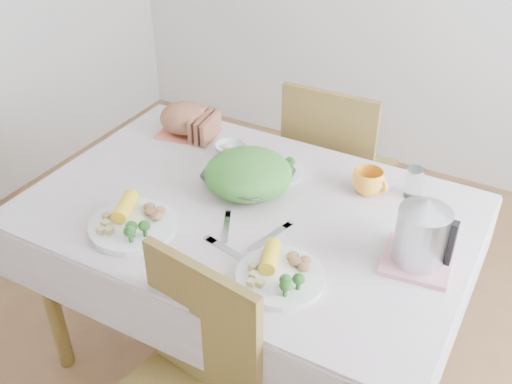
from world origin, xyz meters
The scene contains 18 objects.
floor centered at (0.00, 0.00, 0.00)m, with size 3.60×3.60×0.00m, color brown.
dining_table centered at (0.00, 0.00, 0.38)m, with size 1.40×0.90×0.75m, color brown.
tablecloth centered at (0.00, 0.00, 0.76)m, with size 1.50×1.00×0.01m, color beige.
chair_far centered at (0.03, 0.79, 0.47)m, with size 0.43×0.43×0.96m, color brown.
salad_bowl centered at (-0.06, 0.10, 0.80)m, with size 0.30×0.30×0.07m, color white.
dinner_plate_left centered at (-0.27, -0.29, 0.77)m, with size 0.29×0.29×0.02m, color white.
dinner_plate_right centered at (0.26, -0.27, 0.77)m, with size 0.27×0.27×0.02m, color white.
broccoli_plate centered at (0.00, 0.24, 0.77)m, with size 0.19×0.19×0.02m, color beige.
napkin centered at (-0.50, 0.34, 0.76)m, with size 0.20×0.20×0.00m, color #EE7655.
bread_loaf centered at (-0.50, 0.34, 0.82)m, with size 0.20×0.19×0.12m, color brown.
fruit_bowl centered at (-0.24, 0.28, 0.78)m, with size 0.12×0.12×0.04m, color white.
yellow_mug centered at (0.32, 0.28, 0.81)m, with size 0.11×0.11×0.09m, color #FBA027.
glass_tumbler centered at (0.47, 0.34, 0.83)m, with size 0.06×0.06×0.11m, color white.
pink_tray centered at (0.59, 0.00, 0.77)m, with size 0.20×0.20×0.02m, color #CB7C88.
electric_kettle centered at (0.59, 0.00, 0.88)m, with size 0.16×0.16×0.22m, color #B2B5BA.
fork_left centered at (-0.01, -0.14, 0.76)m, with size 0.02×0.16×0.00m, color silver.
fork_right centered at (0.14, -0.11, 0.76)m, with size 0.02×0.19×0.00m, color silver.
knife centered at (0.07, -0.24, 0.76)m, with size 0.02×0.21×0.00m, color silver.
Camera 1 is at (0.84, -1.45, 1.96)m, focal length 42.00 mm.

